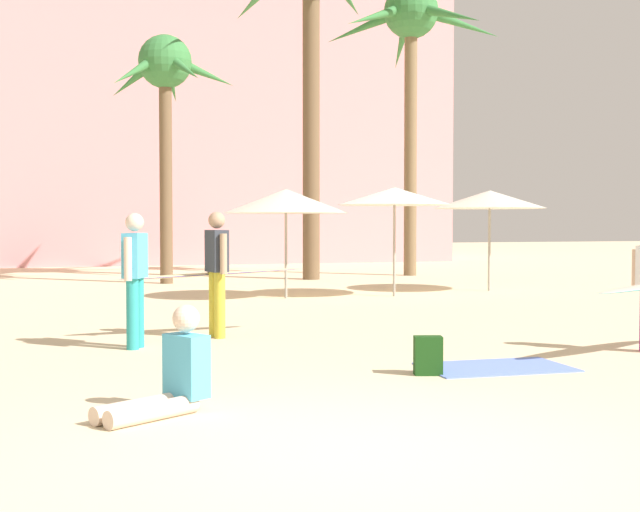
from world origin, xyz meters
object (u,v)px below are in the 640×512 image
palm_tree_far_left (411,36)px  person_near_right (216,270)px  backpack (428,356)px  beach_towel (496,367)px  person_far_right (170,377)px  cafe_umbrella_0 (394,196)px  person_near_left (135,274)px  cafe_umbrella_4 (490,199)px  palm_tree_far_right (165,82)px  cafe_umbrella_3 (286,201)px

palm_tree_far_left → person_near_right: 16.31m
backpack → person_near_right: (-1.64, 3.71, 0.76)m
person_near_right → beach_towel: bearing=-65.6°
person_near_right → person_far_right: bearing=-116.3°
beach_towel → person_near_right: (-2.56, 3.56, 0.96)m
cafe_umbrella_0 → person_near_left: size_ratio=1.45×
cafe_umbrella_4 → person_near_right: cafe_umbrella_4 is taller
cafe_umbrella_0 → cafe_umbrella_4: size_ratio=0.95×
palm_tree_far_left → backpack: bearing=-113.1°
person_far_right → palm_tree_far_right: bearing=-127.8°
palm_tree_far_right → backpack: 15.71m
cafe_umbrella_0 → person_near_right: bearing=-133.0°
cafe_umbrella_0 → cafe_umbrella_3: cafe_umbrella_0 is taller
cafe_umbrella_0 → person_far_right: size_ratio=2.47×
cafe_umbrella_0 → beach_towel: cafe_umbrella_0 is taller
palm_tree_far_left → cafe_umbrella_0: bearing=-116.3°
person_far_right → person_near_right: bearing=-135.7°
palm_tree_far_left → person_near_left: (-9.68, -13.12, -6.54)m
cafe_umbrella_4 → beach_towel: size_ratio=1.64×
palm_tree_far_right → cafe_umbrella_4: (7.18, -4.93, -3.27)m
cafe_umbrella_0 → beach_towel: size_ratio=1.56×
palm_tree_far_right → backpack: size_ratio=16.11×
palm_tree_far_left → cafe_umbrella_0: 9.32m
cafe_umbrella_3 → backpack: size_ratio=6.49×
person_near_left → palm_tree_far_right: bearing=106.4°
cafe_umbrella_4 → person_near_left: cafe_umbrella_4 is taller
palm_tree_far_right → cafe_umbrella_3: palm_tree_far_right is taller
cafe_umbrella_4 → person_near_left: size_ratio=1.53×
beach_towel → person_near_right: 4.48m
person_near_left → backpack: bearing=-19.9°
backpack → person_near_left: 4.14m
palm_tree_far_right → person_far_right: (-1.94, -15.80, -5.18)m
palm_tree_far_left → beach_towel: size_ratio=5.55×
palm_tree_far_right → cafe_umbrella_0: (4.39, -5.63, -3.24)m
cafe_umbrella_0 → person_far_right: 12.13m
palm_tree_far_right → cafe_umbrella_3: bearing=-70.3°
palm_tree_far_left → person_near_left: bearing=-126.4°
backpack → person_near_right: person_near_right is taller
cafe_umbrella_4 → person_near_right: size_ratio=0.96×
cafe_umbrella_4 → backpack: (-6.21, -9.83, -2.02)m
person_near_right → person_near_left: size_ratio=1.59×
palm_tree_far_right → cafe_umbrella_0: bearing=-52.1°
person_near_right → person_far_right: person_near_right is taller
palm_tree_far_left → person_near_right: bearing=-124.5°
cafe_umbrella_3 → person_far_right: size_ratio=2.62×
beach_towel → backpack: (-0.92, -0.15, 0.19)m
palm_tree_far_right → person_near_right: bearing=-93.5°
palm_tree_far_left → cafe_umbrella_3: 10.37m
beach_towel → palm_tree_far_right: bearing=97.4°
beach_towel → backpack: backpack is taller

